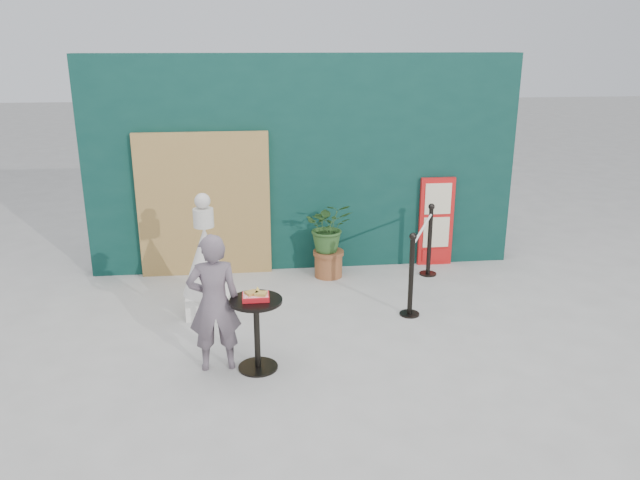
# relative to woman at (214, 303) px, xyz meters

# --- Properties ---
(ground) EXTENTS (60.00, 60.00, 0.00)m
(ground) POSITION_rel_woman_xyz_m (1.16, -0.22, -0.71)
(ground) COLOR #ADAAA5
(ground) RESTS_ON ground
(back_wall) EXTENTS (6.00, 0.30, 3.00)m
(back_wall) POSITION_rel_woman_xyz_m (1.16, 2.93, 0.79)
(back_wall) COLOR #0A312B
(back_wall) RESTS_ON ground
(bamboo_fence) EXTENTS (1.80, 0.08, 2.00)m
(bamboo_fence) POSITION_rel_woman_xyz_m (-0.24, 2.72, 0.29)
(bamboo_fence) COLOR tan
(bamboo_fence) RESTS_ON ground
(woman) EXTENTS (0.54, 0.38, 1.41)m
(woman) POSITION_rel_woman_xyz_m (0.00, 0.00, 0.00)
(woman) COLOR #675864
(woman) RESTS_ON ground
(menu_board) EXTENTS (0.50, 0.07, 1.30)m
(menu_board) POSITION_rel_woman_xyz_m (3.06, 2.73, -0.06)
(menu_board) COLOR red
(menu_board) RESTS_ON ground
(statue) EXTENTS (0.58, 0.58, 1.49)m
(statue) POSITION_rel_woman_xyz_m (-0.16, 1.34, -0.10)
(statue) COLOR white
(statue) RESTS_ON ground
(cafe_table) EXTENTS (0.52, 0.52, 0.75)m
(cafe_table) POSITION_rel_woman_xyz_m (0.41, -0.06, -0.21)
(cafe_table) COLOR black
(cafe_table) RESTS_ON ground
(food_basket) EXTENTS (0.26, 0.19, 0.11)m
(food_basket) POSITION_rel_woman_xyz_m (0.41, -0.06, 0.08)
(food_basket) COLOR red
(food_basket) RESTS_ON cafe_table
(planter) EXTENTS (0.63, 0.55, 1.08)m
(planter) POSITION_rel_woman_xyz_m (1.44, 2.41, -0.08)
(planter) COLOR brown
(planter) RESTS_ON ground
(stanchion_barrier) EXTENTS (0.84, 1.54, 1.03)m
(stanchion_barrier) POSITION_rel_woman_xyz_m (2.55, 1.67, -0.21)
(stanchion_barrier) COLOR black
(stanchion_barrier) RESTS_ON ground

